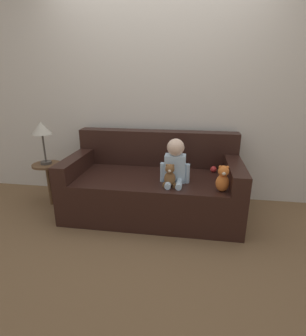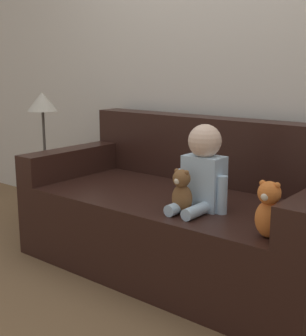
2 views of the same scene
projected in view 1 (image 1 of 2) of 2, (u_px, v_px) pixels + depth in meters
The scene contains 8 objects.
ground_plane at pixel (153, 212), 2.98m from camera, with size 12.00×12.00×0.00m, color brown.
wall_back at pixel (160, 91), 3.07m from camera, with size 8.00×0.05×2.60m.
couch at pixel (153, 186), 2.93m from camera, with size 1.86×0.92×0.86m.
person_baby at pixel (175, 163), 2.59m from camera, with size 0.30×0.32×0.44m.
teddy_bear_brown at pixel (170, 176), 2.51m from camera, with size 0.13×0.10×0.23m.
plush_toy_side at pixel (223, 179), 2.39m from camera, with size 0.12×0.12×0.25m.
toy_ball at pixel (213, 169), 2.91m from camera, with size 0.07×0.07×0.07m.
side_table at pixel (43, 144), 2.93m from camera, with size 0.32×0.32×0.99m.
Camera 1 is at (0.41, -2.62, 1.44)m, focal length 28.00 mm.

